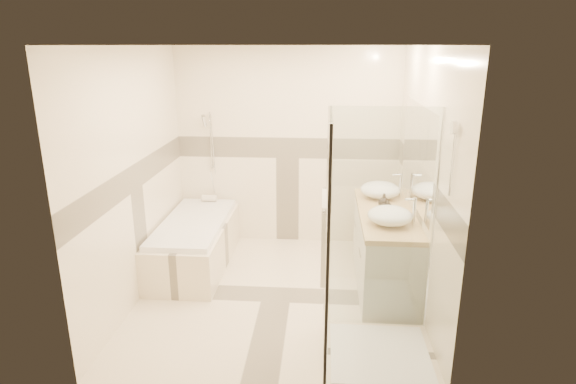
# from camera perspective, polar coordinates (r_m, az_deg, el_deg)

# --- Properties ---
(room) EXTENTS (2.82, 3.02, 2.52)m
(room) POSITION_cam_1_polar(r_m,az_deg,el_deg) (4.67, -0.76, 1.60)
(room) COLOR beige
(room) RESTS_ON ground
(bathtub) EXTENTS (0.75, 1.70, 0.56)m
(bathtub) POSITION_cam_1_polar(r_m,az_deg,el_deg) (5.77, -10.97, -5.66)
(bathtub) COLOR beige
(bathtub) RESTS_ON ground
(vanity) EXTENTS (0.58, 1.62, 0.85)m
(vanity) POSITION_cam_1_polar(r_m,az_deg,el_deg) (5.25, 11.34, -6.61)
(vanity) COLOR white
(vanity) RESTS_ON ground
(shower_enclosure) EXTENTS (0.96, 0.93, 2.04)m
(shower_enclosure) POSITION_cam_1_polar(r_m,az_deg,el_deg) (4.05, 9.31, -12.74)
(shower_enclosure) COLOR beige
(shower_enclosure) RESTS_ON ground
(vessel_sink_near) EXTENTS (0.44, 0.44, 0.18)m
(vessel_sink_near) POSITION_cam_1_polar(r_m,az_deg,el_deg) (5.52, 10.88, 0.26)
(vessel_sink_near) COLOR white
(vessel_sink_near) RESTS_ON vanity
(vessel_sink_far) EXTENTS (0.43, 0.43, 0.17)m
(vessel_sink_far) POSITION_cam_1_polar(r_m,az_deg,el_deg) (4.72, 11.98, -2.75)
(vessel_sink_far) COLOR white
(vessel_sink_far) RESTS_ON vanity
(faucet_near) EXTENTS (0.12, 0.03, 0.28)m
(faucet_near) POSITION_cam_1_polar(r_m,az_deg,el_deg) (5.53, 13.14, 0.97)
(faucet_near) COLOR silver
(faucet_near) RESTS_ON vanity
(faucet_far) EXTENTS (0.11, 0.03, 0.27)m
(faucet_far) POSITION_cam_1_polar(r_m,az_deg,el_deg) (4.73, 14.63, -1.98)
(faucet_far) COLOR silver
(faucet_far) RESTS_ON vanity
(amenity_bottle_a) EXTENTS (0.09, 0.10, 0.16)m
(amenity_bottle_a) POSITION_cam_1_polar(r_m,az_deg,el_deg) (5.01, 11.54, -1.60)
(amenity_bottle_a) COLOR black
(amenity_bottle_a) RESTS_ON vanity
(amenity_bottle_b) EXTENTS (0.13, 0.13, 0.15)m
(amenity_bottle_b) POSITION_cam_1_polar(r_m,az_deg,el_deg) (5.18, 11.30, -1.01)
(amenity_bottle_b) COLOR black
(amenity_bottle_b) RESTS_ON vanity
(folded_towels) EXTENTS (0.15, 0.24, 0.08)m
(folded_towels) POSITION_cam_1_polar(r_m,az_deg,el_deg) (5.72, 10.64, 0.35)
(folded_towels) COLOR white
(folded_towels) RESTS_ON vanity
(rolled_towel) EXTENTS (0.19, 0.09, 0.09)m
(rolled_towel) POSITION_cam_1_polar(r_m,az_deg,el_deg) (6.30, -9.30, -0.74)
(rolled_towel) COLOR white
(rolled_towel) RESTS_ON bathtub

